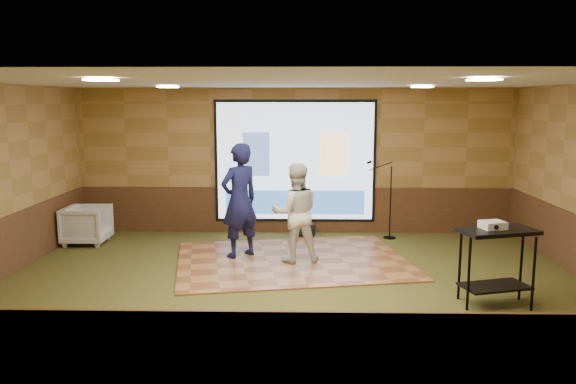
{
  "coord_description": "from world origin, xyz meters",
  "views": [
    {
      "loc": [
        0.11,
        -8.06,
        2.73
      ],
      "look_at": [
        -0.08,
        0.74,
        1.3
      ],
      "focal_mm": 35.0,
      "sensor_mm": 36.0,
      "label": 1
    }
  ],
  "objects_px": {
    "projector_screen": "(295,163)",
    "projector": "(493,225)",
    "dance_floor": "(292,260)",
    "player_left": "(239,200)",
    "player_right": "(296,213)",
    "mic_stand": "(387,214)",
    "av_table": "(497,251)",
    "duffel_bag": "(305,230)",
    "banquet_chair": "(87,225)"
  },
  "relations": [
    {
      "from": "av_table",
      "to": "mic_stand",
      "type": "distance_m",
      "value": 3.84
    },
    {
      "from": "dance_floor",
      "to": "duffel_bag",
      "type": "bearing_deg",
      "value": 83.26
    },
    {
      "from": "projector_screen",
      "to": "duffel_bag",
      "type": "bearing_deg",
      "value": -53.16
    },
    {
      "from": "mic_stand",
      "to": "player_left",
      "type": "bearing_deg",
      "value": -159.74
    },
    {
      "from": "projector_screen",
      "to": "dance_floor",
      "type": "relative_size",
      "value": 0.85
    },
    {
      "from": "projector_screen",
      "to": "projector",
      "type": "distance_m",
      "value": 4.95
    },
    {
      "from": "dance_floor",
      "to": "mic_stand",
      "type": "height_order",
      "value": "mic_stand"
    },
    {
      "from": "av_table",
      "to": "banquet_chair",
      "type": "height_order",
      "value": "av_table"
    },
    {
      "from": "av_table",
      "to": "mic_stand",
      "type": "height_order",
      "value": "mic_stand"
    },
    {
      "from": "mic_stand",
      "to": "av_table",
      "type": "bearing_deg",
      "value": -84.53
    },
    {
      "from": "banquet_chair",
      "to": "duffel_bag",
      "type": "xyz_separation_m",
      "value": [
        4.2,
        0.76,
        -0.24
      ]
    },
    {
      "from": "dance_floor",
      "to": "banquet_chair",
      "type": "relative_size",
      "value": 4.76
    },
    {
      "from": "dance_floor",
      "to": "av_table",
      "type": "height_order",
      "value": "av_table"
    },
    {
      "from": "av_table",
      "to": "projector",
      "type": "distance_m",
      "value": 0.36
    },
    {
      "from": "dance_floor",
      "to": "player_left",
      "type": "height_order",
      "value": "player_left"
    },
    {
      "from": "projector_screen",
      "to": "av_table",
      "type": "height_order",
      "value": "projector_screen"
    },
    {
      "from": "banquet_chair",
      "to": "av_table",
      "type": "bearing_deg",
      "value": -115.62
    },
    {
      "from": "player_left",
      "to": "mic_stand",
      "type": "relative_size",
      "value": 1.27
    },
    {
      "from": "mic_stand",
      "to": "dance_floor",
      "type": "bearing_deg",
      "value": -145.7
    },
    {
      "from": "projector",
      "to": "banquet_chair",
      "type": "height_order",
      "value": "projector"
    },
    {
      "from": "player_left",
      "to": "av_table",
      "type": "height_order",
      "value": "player_left"
    },
    {
      "from": "projector_screen",
      "to": "duffel_bag",
      "type": "xyz_separation_m",
      "value": [
        0.2,
        -0.27,
        -1.35
      ]
    },
    {
      "from": "dance_floor",
      "to": "projector",
      "type": "relative_size",
      "value": 12.84
    },
    {
      "from": "av_table",
      "to": "mic_stand",
      "type": "bearing_deg",
      "value": 103.36
    },
    {
      "from": "projector",
      "to": "duffel_bag",
      "type": "xyz_separation_m",
      "value": [
        -2.47,
        3.87,
        -0.97
      ]
    },
    {
      "from": "av_table",
      "to": "player_left",
      "type": "bearing_deg",
      "value": 148.83
    },
    {
      "from": "duffel_bag",
      "to": "dance_floor",
      "type": "bearing_deg",
      "value": -96.74
    },
    {
      "from": "projector",
      "to": "mic_stand",
      "type": "xyz_separation_m",
      "value": [
        -0.82,
        3.7,
        -0.61
      ]
    },
    {
      "from": "projector",
      "to": "banquet_chair",
      "type": "relative_size",
      "value": 0.37
    },
    {
      "from": "banquet_chair",
      "to": "dance_floor",
      "type": "bearing_deg",
      "value": -106.29
    },
    {
      "from": "av_table",
      "to": "mic_stand",
      "type": "relative_size",
      "value": 0.67
    },
    {
      "from": "projector_screen",
      "to": "dance_floor",
      "type": "xyz_separation_m",
      "value": [
        -0.02,
        -2.14,
        -1.46
      ]
    },
    {
      "from": "mic_stand",
      "to": "banquet_chair",
      "type": "height_order",
      "value": "mic_stand"
    },
    {
      "from": "player_left",
      "to": "dance_floor",
      "type": "bearing_deg",
      "value": 127.56
    },
    {
      "from": "projector_screen",
      "to": "dance_floor",
      "type": "height_order",
      "value": "projector_screen"
    },
    {
      "from": "dance_floor",
      "to": "player_right",
      "type": "xyz_separation_m",
      "value": [
        0.05,
        -0.09,
        0.85
      ]
    },
    {
      "from": "player_left",
      "to": "projector",
      "type": "height_order",
      "value": "player_left"
    },
    {
      "from": "projector_screen",
      "to": "projector",
      "type": "xyz_separation_m",
      "value": [
        2.68,
        -4.14,
        -0.37
      ]
    },
    {
      "from": "player_right",
      "to": "duffel_bag",
      "type": "relative_size",
      "value": 4.13
    },
    {
      "from": "projector",
      "to": "projector_screen",
      "type": "bearing_deg",
      "value": 107.99
    },
    {
      "from": "projector_screen",
      "to": "player_left",
      "type": "xyz_separation_m",
      "value": [
        -0.94,
        -1.94,
        -0.45
      ]
    },
    {
      "from": "player_right",
      "to": "mic_stand",
      "type": "height_order",
      "value": "player_right"
    },
    {
      "from": "mic_stand",
      "to": "projector",
      "type": "bearing_deg",
      "value": -85.38
    },
    {
      "from": "dance_floor",
      "to": "player_left",
      "type": "xyz_separation_m",
      "value": [
        -0.92,
        0.2,
        1.01
      ]
    },
    {
      "from": "projector_screen",
      "to": "mic_stand",
      "type": "distance_m",
      "value": 2.14
    },
    {
      "from": "banquet_chair",
      "to": "player_left",
      "type": "bearing_deg",
      "value": -107.29
    },
    {
      "from": "av_table",
      "to": "projector",
      "type": "relative_size",
      "value": 3.47
    },
    {
      "from": "mic_stand",
      "to": "banquet_chair",
      "type": "xyz_separation_m",
      "value": [
        -5.85,
        -0.58,
        -0.12
      ]
    },
    {
      "from": "projector_screen",
      "to": "player_right",
      "type": "distance_m",
      "value": 2.31
    },
    {
      "from": "av_table",
      "to": "player_right",
      "type": "bearing_deg",
      "value": 144.38
    }
  ]
}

